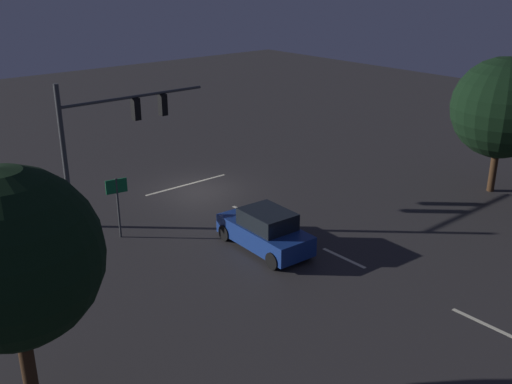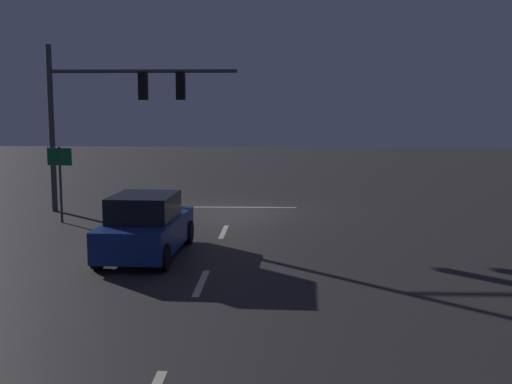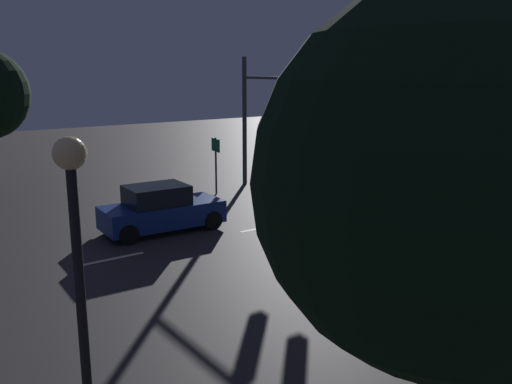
% 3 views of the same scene
% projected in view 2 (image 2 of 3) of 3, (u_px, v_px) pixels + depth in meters
% --- Properties ---
extents(ground_plane, '(80.00, 80.00, 0.00)m').
position_uv_depth(ground_plane, '(233.00, 212.00, 24.46)').
color(ground_plane, '#2D2B2B').
extents(traffic_signal_assembly, '(7.22, 0.47, 6.35)m').
position_uv_depth(traffic_signal_assembly, '(111.00, 102.00, 23.94)').
color(traffic_signal_assembly, '#383A3D').
rests_on(traffic_signal_assembly, ground_plane).
extents(lane_dash_far, '(0.16, 2.20, 0.01)m').
position_uv_depth(lane_dash_far, '(224.00, 232.00, 20.49)').
color(lane_dash_far, beige).
rests_on(lane_dash_far, ground_plane).
extents(lane_dash_mid, '(0.16, 2.20, 0.01)m').
position_uv_depth(lane_dash_mid, '(201.00, 283.00, 14.55)').
color(lane_dash_mid, beige).
rests_on(lane_dash_mid, ground_plane).
extents(stop_bar, '(5.00, 0.16, 0.01)m').
position_uv_depth(stop_bar, '(234.00, 207.00, 25.51)').
color(stop_bar, beige).
rests_on(stop_bar, ground_plane).
extents(car_approaching, '(2.08, 4.44, 1.70)m').
position_uv_depth(car_approaching, '(146.00, 227.00, 17.15)').
color(car_approaching, navy).
rests_on(car_approaching, ground_plane).
extents(route_sign, '(0.90, 0.22, 2.66)m').
position_uv_depth(route_sign, '(60.00, 168.00, 21.90)').
color(route_sign, '#383A3D').
rests_on(route_sign, ground_plane).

